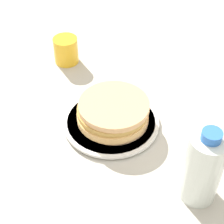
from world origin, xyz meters
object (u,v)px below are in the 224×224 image
object	(u,v)px
juice_glass	(67,50)
water_bottle_near	(204,168)
plate	(112,122)
pancake_stack	(114,113)

from	to	relation	value
juice_glass	water_bottle_near	distance (m)	0.56
plate	juice_glass	size ratio (longest dim) A/B	3.04
juice_glass	pancake_stack	bearing A→B (deg)	115.48
plate	pancake_stack	size ratio (longest dim) A/B	1.32
pancake_stack	juice_glass	world-z (taller)	juice_glass
pancake_stack	water_bottle_near	size ratio (longest dim) A/B	0.97
water_bottle_near	pancake_stack	bearing A→B (deg)	-50.91
plate	juice_glass	xyz separation A→B (m)	(0.12, -0.27, 0.03)
pancake_stack	water_bottle_near	bearing A→B (deg)	129.09
pancake_stack	juice_glass	distance (m)	0.30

